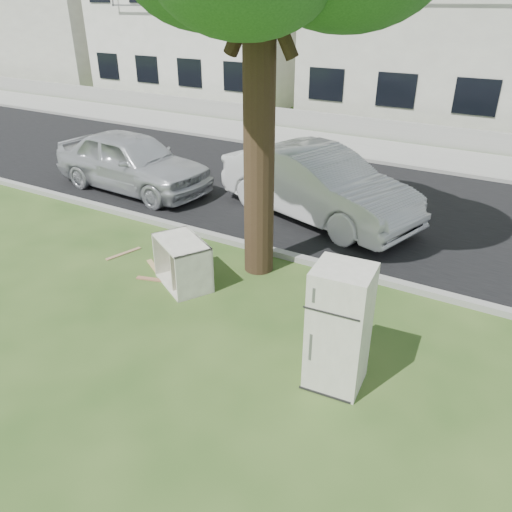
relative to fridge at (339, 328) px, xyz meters
The scene contains 16 objects.
ground 2.26m from the fridge, 168.74° to the left, with size 120.00×120.00×0.00m, color #2B4A1A.
road 6.78m from the fridge, 107.74° to the left, with size 120.00×7.00×0.01m, color black.
kerb_near 3.62m from the fridge, 125.65° to the left, with size 120.00×0.18×0.12m, color gray.
kerb_far 10.20m from the fridge, 101.63° to the left, with size 120.00×0.18×0.12m, color gray.
sidewalk 11.62m from the fridge, 100.19° to the left, with size 120.00×2.80×0.01m, color gray.
low_wall 13.18m from the fridge, 98.96° to the left, with size 120.00×0.15×0.70m, color gray.
townhouse_left 22.92m from the fridge, 128.12° to the left, with size 10.20×8.16×7.04m.
townhouse_center 18.25m from the fridge, 96.53° to the left, with size 11.22×8.16×7.44m.
filler_left 33.63m from the fridge, 146.72° to the left, with size 16.00×9.00×6.40m, color silver.
fridge is the anchor object (origin of this frame).
cabinet 3.51m from the fridge, 162.69° to the left, with size 1.10×0.68×0.86m, color beige.
plank_a 3.86m from the fridge, 165.77° to the left, with size 1.15×0.09×0.02m, color #9B674B.
plank_b 4.29m from the fridge, 164.30° to the left, with size 0.99×0.10×0.02m, color tan.
plank_c 5.34m from the fridge, 165.13° to the left, with size 0.77×0.09×0.02m, color #9C7956.
car_center 5.69m from the fridge, 116.85° to the left, with size 1.70×4.88×1.61m, color silver.
car_left 8.73m from the fridge, 149.90° to the left, with size 1.81×4.50×1.53m, color #AEB0B5.
Camera 1 is at (3.76, -5.41, 4.57)m, focal length 35.00 mm.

